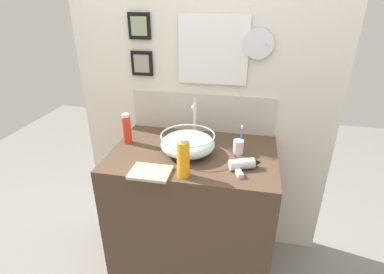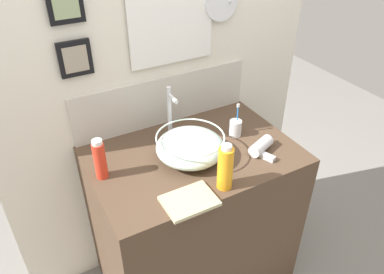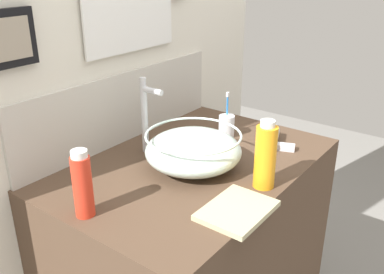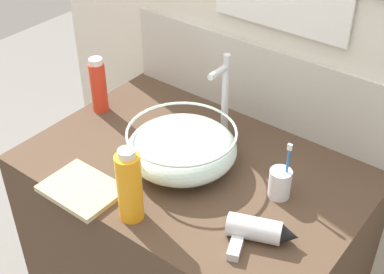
# 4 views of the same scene
# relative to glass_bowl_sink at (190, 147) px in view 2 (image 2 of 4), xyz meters

# --- Properties ---
(ground_plane) EXTENTS (6.00, 6.00, 0.00)m
(ground_plane) POSITION_rel_glass_bowl_sink_xyz_m (0.03, 0.02, -1.00)
(ground_plane) COLOR gray
(vanity_counter) EXTENTS (1.00, 0.68, 0.94)m
(vanity_counter) POSITION_rel_glass_bowl_sink_xyz_m (0.03, 0.02, -0.53)
(vanity_counter) COLOR #4C3828
(vanity_counter) RESTS_ON ground
(back_panel) EXTENTS (1.78, 0.10, 2.47)m
(back_panel) POSITION_rel_glass_bowl_sink_xyz_m (0.03, 0.39, 0.24)
(back_panel) COLOR silver
(back_panel) RESTS_ON ground
(glass_bowl_sink) EXTENTS (0.33, 0.33, 0.12)m
(glass_bowl_sink) POSITION_rel_glass_bowl_sink_xyz_m (0.00, 0.00, 0.00)
(glass_bowl_sink) COLOR silver
(glass_bowl_sink) RESTS_ON vanity_counter
(faucet) EXTENTS (0.02, 0.10, 0.28)m
(faucet) POSITION_rel_glass_bowl_sink_xyz_m (0.00, 0.21, 0.09)
(faucet) COLOR silver
(faucet) RESTS_ON vanity_counter
(hair_drier) EXTENTS (0.19, 0.17, 0.06)m
(hair_drier) POSITION_rel_glass_bowl_sink_xyz_m (0.34, -0.12, -0.04)
(hair_drier) COLOR silver
(hair_drier) RESTS_ON vanity_counter
(toothbrush_cup) EXTENTS (0.06, 0.06, 0.18)m
(toothbrush_cup) POSITION_rel_glass_bowl_sink_xyz_m (0.30, 0.06, -0.02)
(toothbrush_cup) COLOR silver
(toothbrush_cup) RESTS_ON vanity_counter
(soap_dispenser) EXTENTS (0.07, 0.07, 0.22)m
(soap_dispenser) POSITION_rel_glass_bowl_sink_xyz_m (0.03, -0.25, 0.04)
(soap_dispenser) COLOR orange
(soap_dispenser) RESTS_ON vanity_counter
(shampoo_bottle) EXTENTS (0.05, 0.05, 0.20)m
(shampoo_bottle) POSITION_rel_glass_bowl_sink_xyz_m (-0.41, 0.07, 0.03)
(shampoo_bottle) COLOR red
(shampoo_bottle) RESTS_ON vanity_counter
(hand_towel) EXTENTS (0.22, 0.16, 0.02)m
(hand_towel) POSITION_rel_glass_bowl_sink_xyz_m (-0.15, -0.27, -0.06)
(hand_towel) COLOR tan
(hand_towel) RESTS_ON vanity_counter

